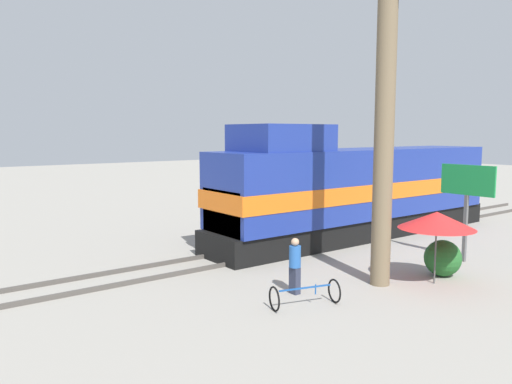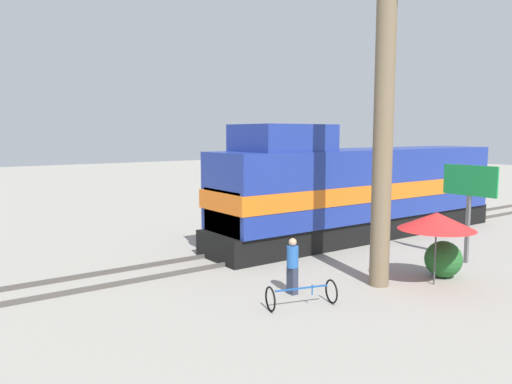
{
  "view_description": "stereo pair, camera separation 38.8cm",
  "coord_description": "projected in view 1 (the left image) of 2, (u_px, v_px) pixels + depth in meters",
  "views": [
    {
      "loc": [
        14.92,
        -12.41,
        4.64
      ],
      "look_at": [
        1.2,
        -2.12,
        2.6
      ],
      "focal_mm": 35.0,
      "sensor_mm": 36.0,
      "label": 1
    },
    {
      "loc": [
        15.15,
        -12.1,
        4.64
      ],
      "look_at": [
        1.2,
        -2.12,
        2.6
      ],
      "focal_mm": 35.0,
      "sensor_mm": 36.0,
      "label": 2
    }
  ],
  "objects": [
    {
      "name": "ground_plane",
      "position": [
        281.0,
        250.0,
        19.79
      ],
      "size": [
        120.0,
        120.0,
        0.0
      ],
      "primitive_type": "plane",
      "color": "gray"
    },
    {
      "name": "rail_near",
      "position": [
        269.0,
        245.0,
        20.35
      ],
      "size": [
        0.08,
        39.13,
        0.15
      ],
      "primitive_type": "cube",
      "color": "#4C4742",
      "rests_on": "ground_plane"
    },
    {
      "name": "rail_far",
      "position": [
        292.0,
        252.0,
        19.22
      ],
      "size": [
        0.08,
        39.13,
        0.15
      ],
      "primitive_type": "cube",
      "color": "#4C4742",
      "rests_on": "ground_plane"
    },
    {
      "name": "locomotive",
      "position": [
        354.0,
        190.0,
        22.05
      ],
      "size": [
        2.94,
        15.58,
        4.96
      ],
      "color": "black",
      "rests_on": "ground_plane"
    },
    {
      "name": "utility_pole",
      "position": [
        385.0,
        116.0,
        14.75
      ],
      "size": [
        1.8,
        0.59,
        10.23
      ],
      "color": "#726047",
      "rests_on": "ground_plane"
    },
    {
      "name": "vendor_umbrella",
      "position": [
        437.0,
        220.0,
        15.21
      ],
      "size": [
        2.32,
        2.32,
        2.25
      ],
      "color": "#4C4C4C",
      "rests_on": "ground_plane"
    },
    {
      "name": "billboard_sign",
      "position": [
        467.0,
        188.0,
        17.77
      ],
      "size": [
        2.04,
        0.12,
        3.51
      ],
      "color": "#595959",
      "rests_on": "ground_plane"
    },
    {
      "name": "shrub_cluster",
      "position": [
        443.0,
        258.0,
        16.18
      ],
      "size": [
        1.18,
        1.18,
        1.18
      ],
      "primitive_type": "sphere",
      "color": "#236028",
      "rests_on": "ground_plane"
    },
    {
      "name": "person_bystander",
      "position": [
        295.0,
        264.0,
        14.36
      ],
      "size": [
        0.34,
        0.34,
        1.64
      ],
      "color": "#2D3347",
      "rests_on": "ground_plane"
    },
    {
      "name": "bicycle",
      "position": [
        305.0,
        294.0,
        13.32
      ],
      "size": [
        1.13,
        1.96,
        0.67
      ],
      "rotation": [
        0.0,
        0.0,
        2.87
      ],
      "color": "black",
      "rests_on": "ground_plane"
    }
  ]
}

